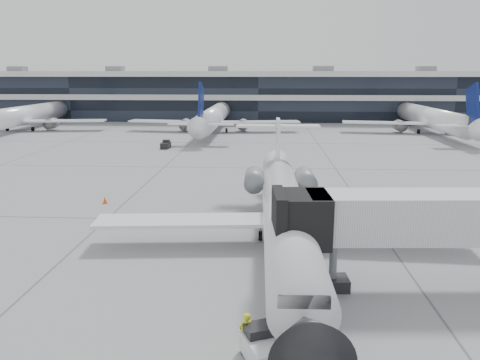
# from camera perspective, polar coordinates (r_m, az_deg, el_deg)

# --- Properties ---
(ground) EXTENTS (220.00, 220.00, 0.00)m
(ground) POSITION_cam_1_polar(r_m,az_deg,el_deg) (35.10, -0.14, -5.00)
(ground) COLOR gray
(ground) RESTS_ON ground
(terminal) EXTENTS (170.00, 22.00, 10.00)m
(terminal) POSITION_cam_1_polar(r_m,az_deg,el_deg) (115.50, 2.35, 10.03)
(terminal) COLOR black
(terminal) RESTS_ON ground
(bg_jet_left) EXTENTS (32.00, 40.00, 9.60)m
(bg_jet_left) POSITION_cam_1_polar(r_m,az_deg,el_deg) (100.65, -24.68, 5.59)
(bg_jet_left) COLOR white
(bg_jet_left) RESTS_ON ground
(bg_jet_center) EXTENTS (32.00, 40.00, 9.60)m
(bg_jet_center) POSITION_cam_1_polar(r_m,az_deg,el_deg) (89.55, -3.15, 5.98)
(bg_jet_center) COLOR white
(bg_jet_center) RESTS_ON ground
(bg_jet_right) EXTENTS (32.00, 40.00, 9.60)m
(bg_jet_right) POSITION_cam_1_polar(r_m,az_deg,el_deg) (93.91, 22.01, 5.38)
(bg_jet_right) COLOR white
(bg_jet_right) RESTS_ON ground
(regional_jet) EXTENTS (24.18, 30.08, 6.96)m
(regional_jet) POSITION_cam_1_polar(r_m,az_deg,el_deg) (29.46, 5.47, -3.76)
(regional_jet) COLOR white
(regional_jet) RESTS_ON ground
(jet_bridge) EXTENTS (16.26, 4.16, 5.22)m
(jet_bridge) POSITION_cam_1_polar(r_m,az_deg,el_deg) (25.54, 24.61, -4.20)
(jet_bridge) COLOR #B9BBBE
(jet_bridge) RESTS_ON ground
(ramp_worker) EXTENTS (0.73, 0.64, 1.68)m
(ramp_worker) POSITION_cam_1_polar(r_m,az_deg,el_deg) (19.34, 0.74, -18.09)
(ramp_worker) COLOR yellow
(ramp_worker) RESTS_ON ground
(baggage_tug) EXTENTS (1.93, 2.39, 1.32)m
(baggage_tug) POSITION_cam_1_polar(r_m,az_deg,el_deg) (18.92, 2.76, -19.75)
(baggage_tug) COLOR silver
(baggage_tug) RESTS_ON ground
(traffic_cone) EXTENTS (0.42, 0.42, 0.60)m
(traffic_cone) POSITION_cam_1_polar(r_m,az_deg,el_deg) (41.24, -16.15, -2.38)
(traffic_cone) COLOR #FF470D
(traffic_cone) RESTS_ON ground
(far_tug) EXTENTS (1.30, 2.01, 1.22)m
(far_tug) POSITION_cam_1_polar(r_m,az_deg,el_deg) (69.42, -9.04, 4.27)
(far_tug) COLOR black
(far_tug) RESTS_ON ground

